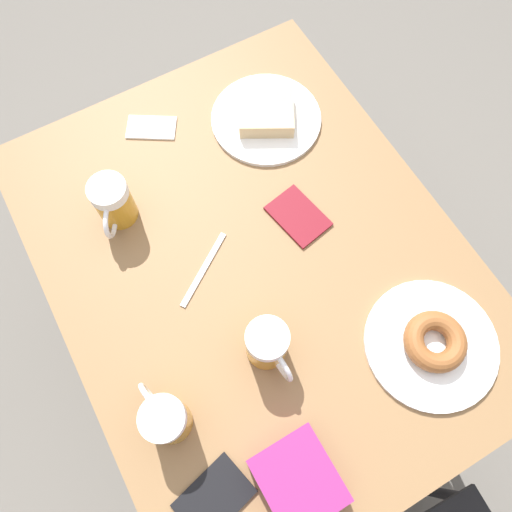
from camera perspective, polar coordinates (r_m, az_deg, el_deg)
name	(u,v)px	position (r m, az deg, el deg)	size (l,w,h in m)	color
ground_plane	(256,340)	(1.78, 0.00, -9.56)	(8.00, 8.00, 0.00)	#666059
table	(256,270)	(1.10, 0.00, -1.65)	(0.82, 1.07, 0.78)	olive
plate_with_cake	(266,116)	(1.19, 1.17, 15.73)	(0.26, 0.26, 0.05)	white
plate_with_donut	(433,343)	(1.03, 19.56, -9.34)	(0.26, 0.26, 0.05)	white
beer_mug_left	(268,345)	(0.92, 1.36, -10.14)	(0.08, 0.12, 0.11)	#C68C23
beer_mug_center	(113,203)	(1.07, -16.00, 5.88)	(0.09, 0.11, 0.11)	#C68C23
beer_mug_right	(166,419)	(0.92, -10.29, -17.83)	(0.08, 0.12, 0.11)	#C68C23
napkin_folded	(151,128)	(1.22, -11.87, 14.17)	(0.13, 0.11, 0.00)	white
fork	(204,269)	(1.03, -6.00, -1.51)	(0.15, 0.11, 0.00)	silver
passport_near_edge	(298,216)	(1.08, 4.83, 4.57)	(0.11, 0.14, 0.01)	maroon
passport_far_edge	(214,498)	(0.96, -4.81, -25.86)	(0.14, 0.12, 0.01)	black
blue_pouch	(298,480)	(0.94, 4.81, -24.14)	(0.13, 0.14, 0.06)	#8C2366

